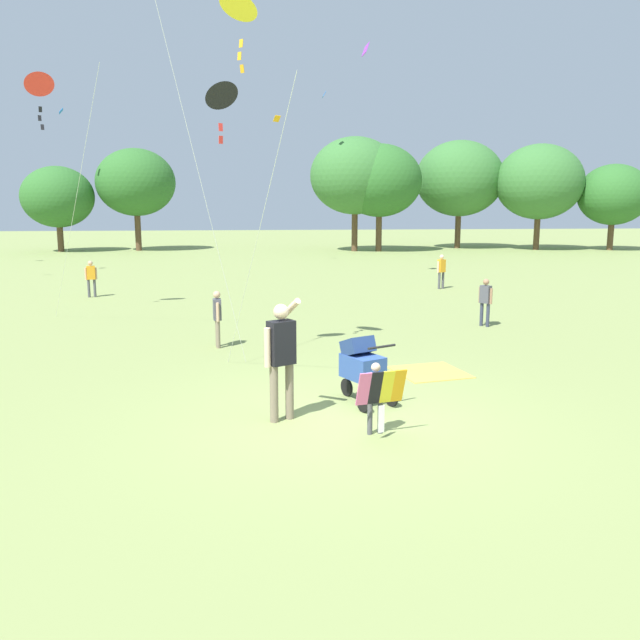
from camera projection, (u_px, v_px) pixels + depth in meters
ground_plane at (343, 419)px, 9.34m from camera, size 120.00×120.00×0.00m
treeline_distant at (386, 183)px, 40.10m from camera, size 37.58×7.03×6.74m
child_with_butterfly_kite at (377, 392)px, 8.63m from camera, size 0.67×0.42×0.96m
person_adult_flyer at (281, 351)px, 9.13m from camera, size 0.52×0.65×1.73m
stroller at (362, 364)px, 10.02m from camera, size 0.82×1.10×1.03m
kite_adult_black at (222, 99)px, 11.75m from camera, size 1.53×3.71×5.12m
kite_orange_delta at (40, 87)px, 16.54m from camera, size 2.76×4.27×6.19m
kite_green_novelty at (238, 11)px, 11.49m from camera, size 1.76×1.47×6.56m
distant_kites_cluster at (285, 41)px, 28.27m from camera, size 32.86×14.28×7.66m
person_red_shirt at (441, 269)px, 22.95m from camera, size 0.34×0.26×1.19m
person_sitting_far at (485, 298)px, 16.10m from camera, size 0.28×0.31×1.17m
person_couple_left at (217, 314)px, 13.80m from camera, size 0.19×0.38×1.19m
person_kid_running at (91, 276)px, 20.97m from camera, size 0.36×0.22×1.16m
picnic_blanket at (430, 372)px, 11.88m from camera, size 1.40×1.42×0.02m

